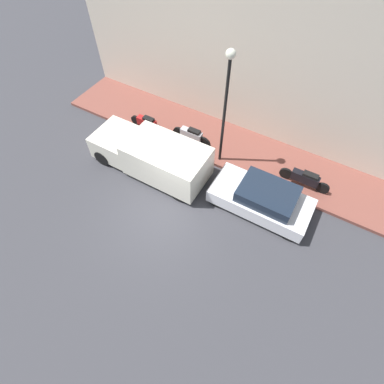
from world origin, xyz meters
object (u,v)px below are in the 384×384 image
(motorcycle_red, at_px, (147,123))
(motorcycle_black, at_px, (305,178))
(parked_car, at_px, (262,199))
(delivery_van, at_px, (151,155))
(scooter_silver, at_px, (192,136))
(streetlamp, at_px, (226,94))

(motorcycle_red, bearing_deg, motorcycle_black, -86.72)
(parked_car, relative_size, delivery_van, 0.75)
(scooter_silver, bearing_deg, motorcycle_red, 96.02)
(motorcycle_black, relative_size, scooter_silver, 1.07)
(delivery_van, xyz_separation_m, streetlamp, (1.92, -2.37, 2.72))
(delivery_van, xyz_separation_m, scooter_silver, (2.16, -0.75, -0.26))
(streetlamp, bearing_deg, parked_car, -119.56)
(motorcycle_black, bearing_deg, parked_car, 148.76)
(motorcycle_black, distance_m, streetlamp, 4.85)
(parked_car, distance_m, streetlamp, 4.23)
(parked_car, xyz_separation_m, streetlamp, (1.48, 2.60, 2.99))
(parked_car, bearing_deg, scooter_silver, 67.96)
(motorcycle_red, relative_size, streetlamp, 0.36)
(parked_car, relative_size, scooter_silver, 1.99)
(delivery_van, bearing_deg, scooter_silver, -19.18)
(parked_car, height_order, motorcycle_red, parked_car)
(motorcycle_black, bearing_deg, delivery_van, 110.97)
(parked_car, distance_m, motorcycle_black, 2.23)
(scooter_silver, bearing_deg, motorcycle_black, -87.93)
(parked_car, bearing_deg, motorcycle_red, 77.51)
(motorcycle_red, distance_m, motorcycle_black, 7.77)
(motorcycle_black, distance_m, scooter_silver, 5.39)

